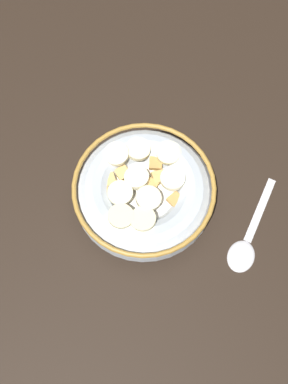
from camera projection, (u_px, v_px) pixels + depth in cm
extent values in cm
cube|color=black|center=(144.00, 203.00, 57.59)|extent=(131.27, 131.27, 2.00)
cylinder|color=#B2BCC6|center=(144.00, 199.00, 56.38)|extent=(9.69, 9.69, 0.60)
torus|color=#B2BCC6|center=(144.00, 193.00, 54.28)|extent=(17.63, 17.63, 5.11)
torus|color=#B28438|center=(144.00, 187.00, 52.18)|extent=(17.70, 17.70, 0.60)
cylinder|color=white|center=(144.00, 191.00, 53.54)|extent=(14.56, 14.56, 0.40)
cube|color=#AD7F42|center=(120.00, 230.00, 51.24)|extent=(1.84, 1.89, 0.87)
cube|color=#AD7F42|center=(184.00, 183.00, 53.22)|extent=(2.34, 2.33, 0.91)
cube|color=tan|center=(119.00, 215.00, 51.77)|extent=(2.02, 2.02, 0.74)
cube|color=tan|center=(123.00, 173.00, 53.80)|extent=(2.28, 2.28, 0.79)
cube|color=tan|center=(151.00, 185.00, 53.14)|extent=(2.23, 2.20, 0.86)
cube|color=#B78947|center=(114.00, 161.00, 54.44)|extent=(1.80, 1.84, 0.85)
cube|color=tan|center=(170.00, 154.00, 54.58)|extent=(2.30, 2.32, 0.89)
cube|color=#AD7F42|center=(119.00, 196.00, 52.77)|extent=(2.30, 2.31, 0.85)
cube|color=#B78947|center=(156.00, 163.00, 54.18)|extent=(1.69, 1.70, 0.77)
cube|color=#B78947|center=(104.00, 194.00, 52.62)|extent=(2.22, 2.22, 0.75)
cube|color=tan|center=(159.00, 177.00, 53.55)|extent=(2.13, 2.09, 0.92)
cube|color=#B78947|center=(98.00, 174.00, 53.57)|extent=(2.22, 2.26, 0.96)
cube|color=#B78947|center=(178.00, 165.00, 54.26)|extent=(1.98, 2.03, 0.93)
cube|color=tan|center=(109.00, 180.00, 53.25)|extent=(2.06, 2.08, 0.79)
cube|color=#AD7F42|center=(180.00, 211.00, 51.92)|extent=(1.83, 1.89, 0.92)
cube|color=tan|center=(173.00, 179.00, 53.38)|extent=(2.11, 2.07, 0.90)
cube|color=#B78947|center=(175.00, 200.00, 52.45)|extent=(2.31, 2.31, 0.78)
cylinder|color=#F4EABC|center=(138.00, 149.00, 53.85)|extent=(3.63, 3.59, 1.01)
cylinder|color=#F9EFC6|center=(149.00, 198.00, 51.37)|extent=(4.42, 4.37, 1.21)
cylinder|color=#F9EFC6|center=(137.00, 178.00, 52.71)|extent=(3.18, 3.22, 1.23)
cylinder|color=#F9EFC6|center=(173.00, 179.00, 52.36)|extent=(4.35, 4.36, 0.89)
cylinder|color=beige|center=(169.00, 153.00, 53.74)|extent=(4.37, 4.41, 1.12)
cylinder|color=beige|center=(144.00, 219.00, 50.39)|extent=(3.96, 3.95, 1.14)
cylinder|color=#F4EABC|center=(120.00, 193.00, 51.80)|extent=(4.16, 4.19, 1.03)
cylinder|color=beige|center=(121.00, 216.00, 50.46)|extent=(4.04, 4.04, 1.03)
cylinder|color=#F9EFC6|center=(117.00, 154.00, 53.40)|extent=(3.64, 3.66, 1.09)
ellipsoid|color=silver|center=(242.00, 256.00, 53.58)|extent=(4.82, 5.26, 0.80)
cube|color=silver|center=(260.00, 210.00, 56.00)|extent=(4.78, 9.04, 0.36)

